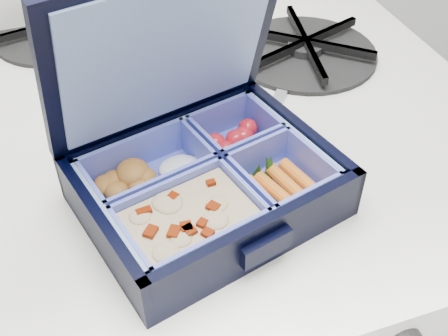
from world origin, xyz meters
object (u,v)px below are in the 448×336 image
object	(u,v)px
stove	(216,328)
bento_box	(208,185)
fork	(271,114)
burner_grate	(305,46)

from	to	relation	value
stove	bento_box	distance (m)	0.54
fork	bento_box	bearing A→B (deg)	-95.77
stove	burner_grate	size ratio (longest dim) A/B	5.08
stove	fork	xyz separation A→B (m)	(0.06, -0.04, 0.49)
bento_box	fork	world-z (taller)	bento_box
burner_grate	fork	xyz separation A→B (m)	(-0.09, -0.11, -0.01)
stove	bento_box	bearing A→B (deg)	-109.20
burner_grate	fork	world-z (taller)	burner_grate
stove	bento_box	xyz separation A→B (m)	(-0.05, -0.15, 0.51)
stove	fork	world-z (taller)	fork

